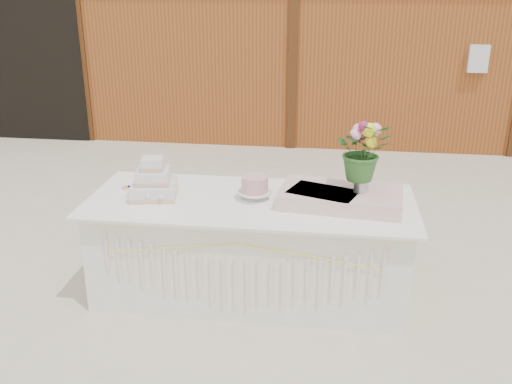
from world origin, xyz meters
TOP-DOWN VIEW (x-y plane):
  - ground at (0.00, 0.00)m, footprint 80.00×80.00m
  - barn at (-0.01, 5.99)m, footprint 12.60×4.60m
  - cake_table at (0.00, -0.00)m, footprint 2.40×1.00m
  - wedding_cake at (-0.72, -0.02)m, footprint 0.39×0.39m
  - pink_cake_stand at (0.03, 0.02)m, footprint 0.25×0.25m
  - satin_runner at (0.65, 0.01)m, footprint 0.91×0.59m
  - flower_vase at (0.79, -0.00)m, footprint 0.10×0.10m
  - bouquet at (0.79, -0.00)m, footprint 0.40×0.36m
  - loose_flowers at (-0.99, 0.16)m, footprint 0.26×0.38m

SIDE VIEW (x-z plane):
  - ground at x=0.00m, z-range 0.00..0.00m
  - cake_table at x=0.00m, z-range 0.00..0.77m
  - loose_flowers at x=-0.99m, z-range 0.77..0.79m
  - satin_runner at x=0.65m, z-range 0.77..0.88m
  - pink_cake_stand at x=0.03m, z-range 0.78..0.96m
  - wedding_cake at x=-0.72m, z-range 0.72..1.02m
  - flower_vase at x=0.79m, z-range 0.88..1.02m
  - bouquet at x=0.79m, z-range 1.02..1.44m
  - barn at x=-0.01m, z-range 0.03..3.33m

